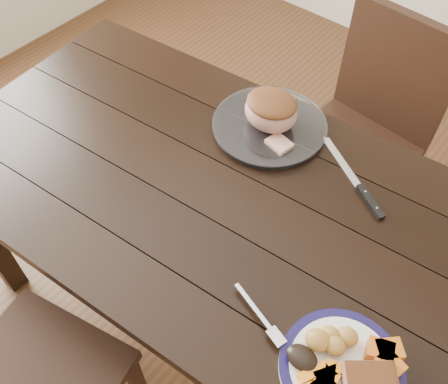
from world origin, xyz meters
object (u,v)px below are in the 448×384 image
Objects in this scene: pork_slice at (368,384)px; roast_joint at (271,112)px; fork at (262,318)px; dinner_plate at (341,369)px; carving_knife at (363,191)px; serving_platter at (269,127)px; dining_table at (207,204)px; chair_far at (367,125)px.

pork_slice is 0.61× the size of roast_joint.
dinner_plate is at bearing 22.76° from fork.
carving_knife is at bearing -6.15° from roast_joint.
roast_joint is (0.00, 0.00, 0.06)m from serving_platter.
dinner_plate is at bearing -41.65° from serving_platter.
fork reaches higher than dinner_plate.
serving_platter is 0.06m from roast_joint.
carving_knife is at bearing 35.97° from dining_table.
serving_platter reaches higher than dining_table.
roast_joint is at bearing 76.59° from chair_far.
serving_platter is (-0.14, -0.45, 0.23)m from chair_far.
chair_far is 0.52m from serving_platter.
roast_joint is 0.57× the size of carving_knife.
chair_far is 1.02m from fork.
serving_platter is 3.38× the size of pork_slice.
pork_slice is 0.58× the size of fork.
pork_slice is at bearing 121.05° from chair_far.
serving_platter is 0.80m from pork_slice.
chair_far is 5.31× the size of fork.
roast_joint is at bearing -156.12° from carving_knife.
roast_joint reaches higher than serving_platter.
serving_platter is 2.08× the size of roast_joint.
dining_table is at bearing 164.52° from fork.
roast_joint is at bearing 141.39° from fork.
roast_joint is at bearing 89.58° from dining_table.
fork is at bearing -173.74° from dinner_plate.
chair_far is at bearing 116.58° from pork_slice.
carving_knife is (0.35, 0.25, 0.10)m from dining_table.
fork reaches higher than dining_table.
fork is at bearing -55.10° from roast_joint.
carving_knife is (-0.21, 0.46, -0.00)m from dinner_plate.
serving_platter is at bearing 89.58° from dining_table.
fork reaches higher than carving_knife.
roast_joint is (-0.56, 0.50, 0.06)m from dinner_plate.
dining_table is at bearing 161.27° from pork_slice.
pork_slice reaches higher than carving_knife.
serving_platter reaches higher than carving_knife.
chair_far is at bearing 78.80° from dining_table.
chair_far is 9.22× the size of pork_slice.
dinner_plate is at bearing -35.31° from carving_knife.
dining_table is 5.83× the size of carving_knife.
chair_far is 3.45× the size of dinner_plate.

